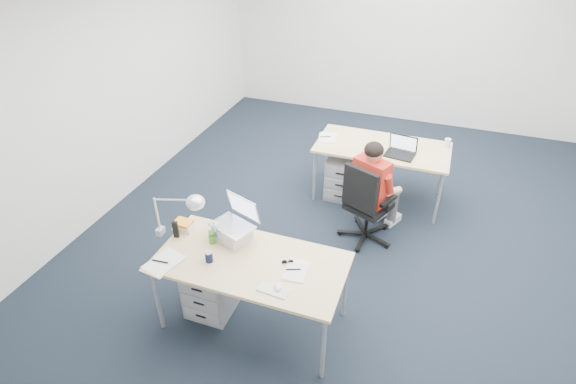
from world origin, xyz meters
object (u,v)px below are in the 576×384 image
Objects in this scene: can_koozie at (209,256)px; water_bottle at (215,231)px; seated_person at (377,188)px; headphones at (233,231)px; sunglasses at (288,262)px; desk_lamp at (172,214)px; desk_far at (382,150)px; desk_near at (251,265)px; cordless_phone at (176,229)px; bear_figurine at (212,237)px; far_cup at (447,143)px; computer_mouse at (278,287)px; dark_laptop at (401,147)px; drawer_pedestal_near at (213,284)px; office_chair at (366,218)px; wireless_keyboard at (273,290)px; drawer_pedestal_far at (344,176)px; book_stack at (184,225)px; silver_laptop at (232,221)px.

can_koozie is 0.29m from water_bottle.
seated_person reaches higher than headphones.
desk_lamp is at bearing 156.82° from sunglasses.
desk_far is 0.76m from seated_person.
desk_near is 0.76m from cordless_phone.
seated_person is 12.08× the size of sunglasses.
desk_lamp is (-0.34, -0.05, 0.19)m from bear_figurine.
desk_lamp is at bearing -129.43° from far_cup.
desk_far is at bearing 87.27° from bear_figurine.
dark_laptop is (0.58, 2.48, 0.10)m from computer_mouse.
water_bottle is at bearing -115.30° from desk_far.
can_koozie is 0.50× the size of water_bottle.
bear_figurine is at bearing -4.94° from cordless_phone.
seated_person is at bearing -84.00° from desk_far.
desk_near and desk_far have the same top height.
drawer_pedestal_near is at bearing -114.77° from desk_far.
office_chair is 5.88× the size of cordless_phone.
desk_far is (0.68, 2.44, 0.00)m from desk_near.
desk_far is 2.72m from wireless_keyboard.
cordless_phone is at bearing -121.10° from desk_far.
bear_figurine is (-0.01, -0.05, -0.04)m from water_bottle.
can_koozie is 0.47m from cordless_phone.
dark_laptop is (1.32, 2.16, 0.05)m from bear_figurine.
seated_person is 7.15× the size of cordless_phone.
desk_near reaches higher than drawer_pedestal_far.
can_koozie is 0.98× the size of far_cup.
desk_lamp is (-1.45, -1.48, 0.71)m from office_chair.
seated_person is 2.27× the size of desk_lamp.
office_chair is 5.57× the size of book_stack.
desk_near is at bearing -20.08° from water_bottle.
desk_lamp is (-0.45, -0.24, 0.24)m from headphones.
desk_far is at bearing 86.70° from wireless_keyboard.
book_stack is (-0.33, 0.15, 0.49)m from drawer_pedestal_near.
computer_mouse is at bearing -38.05° from desk_lamp.
sunglasses is 0.93× the size of far_cup.
book_stack is at bearing -114.88° from drawer_pedestal_far.
wireless_keyboard is 1.46× the size of cordless_phone.
desk_far is 2.77m from cordless_phone.
drawer_pedestal_near is at bearing -112.44° from dark_laptop.
headphones is 1.18× the size of water_bottle.
wireless_keyboard is 2.41× the size of computer_mouse.
desk_lamp reaches higher than dark_laptop.
bear_figurine is (0.01, 0.06, 0.52)m from drawer_pedestal_near.
silver_laptop is 2.16× the size of book_stack.
water_bottle is at bearing -106.53° from drawer_pedestal_far.
cordless_phone is (-0.33, 0.02, 0.54)m from drawer_pedestal_near.
book_stack is (-0.75, 0.19, 0.09)m from desk_near.
headphones is 0.51m from cordless_phone.
desk_lamp reaches higher than sunglasses.
can_koozie is at bearing -98.94° from office_chair.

